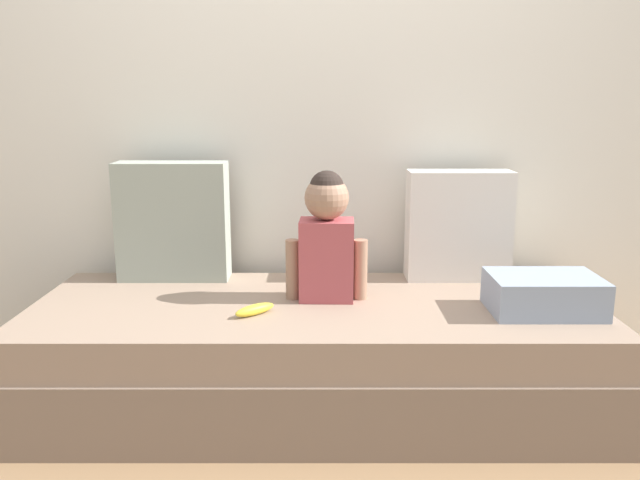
# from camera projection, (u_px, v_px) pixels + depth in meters

# --- Properties ---
(ground_plane) EXTENTS (12.00, 12.00, 0.00)m
(ground_plane) POSITION_uv_depth(u_px,v_px,m) (315.00, 402.00, 2.59)
(ground_plane) COLOR #93704C
(back_wall) EXTENTS (5.46, 0.10, 2.39)m
(back_wall) POSITION_uv_depth(u_px,v_px,m) (315.00, 101.00, 2.90)
(back_wall) COLOR silver
(back_wall) RESTS_ON ground
(couch) EXTENTS (2.26, 0.90, 0.42)m
(couch) POSITION_uv_depth(u_px,v_px,m) (314.00, 354.00, 2.55)
(couch) COLOR #826C5B
(couch) RESTS_ON ground
(throw_pillow_left) EXTENTS (0.48, 0.16, 0.51)m
(throw_pillow_left) POSITION_uv_depth(u_px,v_px,m) (172.00, 221.00, 2.79)
(throw_pillow_left) COLOR #99A393
(throw_pillow_left) RESTS_ON couch
(throw_pillow_right) EXTENTS (0.45, 0.16, 0.48)m
(throw_pillow_right) POSITION_uv_depth(u_px,v_px,m) (457.00, 225.00, 2.79)
(throw_pillow_right) COLOR silver
(throw_pillow_right) RESTS_ON couch
(toddler) EXTENTS (0.32, 0.17, 0.51)m
(toddler) POSITION_uv_depth(u_px,v_px,m) (326.00, 236.00, 2.50)
(toddler) COLOR #B24C51
(toddler) RESTS_ON couch
(banana) EXTENTS (0.16, 0.14, 0.04)m
(banana) POSITION_uv_depth(u_px,v_px,m) (254.00, 310.00, 2.35)
(banana) COLOR yellow
(banana) RESTS_ON couch
(folded_blanket) EXTENTS (0.40, 0.28, 0.14)m
(folded_blanket) POSITION_uv_depth(u_px,v_px,m) (543.00, 294.00, 2.38)
(folded_blanket) COLOR #8E9EB2
(folded_blanket) RESTS_ON couch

